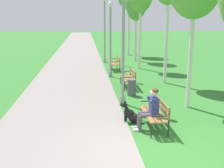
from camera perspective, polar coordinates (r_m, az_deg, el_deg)
The scene contains 12 objects.
ground_plane at distance 7.08m, azimuth 8.13°, elevation -13.71°, with size 120.00×120.00×0.00m, color #33752D.
paved_path at distance 30.28m, azimuth -7.04°, elevation 7.44°, with size 3.99×60.00×0.04m, color gray.
park_bench_near at distance 8.32m, azimuth 9.07°, elevation -5.66°, with size 0.55×1.50×0.85m.
park_bench_mid at distance 13.03m, azimuth 3.53°, elevation 1.55°, with size 0.55×1.50×0.85m.
park_bench_far at distance 17.26m, azimuth 0.74°, elevation 4.56°, with size 0.55×1.50×0.85m.
person_seated_on_near_bench at distance 8.12m, azimuth 7.87°, elevation -4.84°, with size 0.74×0.49×1.25m.
dog_black at distance 8.73m, azimuth 3.95°, elevation -6.35°, with size 0.79×0.46×0.71m.
lamp_post_near at distance 10.22m, azimuth 2.31°, elevation 7.42°, with size 0.24×0.24×4.12m.
lamp_post_mid at distance 15.14m, azimuth -0.32°, elevation 9.32°, with size 0.24×0.24×4.05m.
lamp_post_far at distance 20.11m, azimuth -1.52°, elevation 11.22°, with size 0.24×0.24×4.62m.
birch_tree_fifth at distance 21.08m, azimuth 5.00°, elevation 16.48°, with size 1.58×1.55×5.76m.
litter_bin at distance 11.68m, azimuth 4.07°, elevation -0.71°, with size 0.36×0.36×0.70m, color #515156.
Camera 1 is at (-1.58, -6.10, 3.24)m, focal length 44.31 mm.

